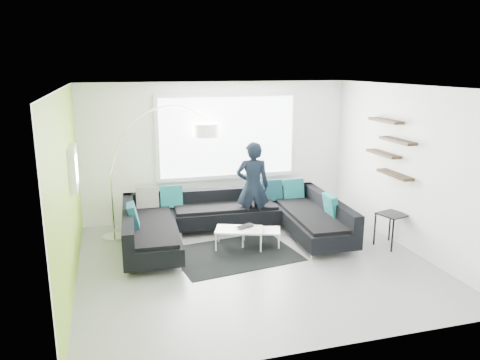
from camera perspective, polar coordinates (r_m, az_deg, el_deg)
The scene contains 9 objects.
ground at distance 7.72m, azimuth 1.71°, elevation -9.97°, with size 5.50×5.50×0.00m, color gray.
room_shell at distance 7.39m, azimuth 1.61°, elevation 3.66°, with size 5.54×5.04×2.82m.
sectional_sofa at distance 8.44m, azimuth -0.77°, elevation -5.17°, with size 3.97×2.57×0.83m.
rug at distance 8.01m, azimuth -0.63°, elevation -9.01°, with size 2.00×1.45×0.01m, color black.
coffee_table at distance 8.29m, azimuth 1.24°, elevation -6.96°, with size 1.05×0.61×0.34m, color white.
arc_lamp at distance 8.68m, azimuth -15.55°, elevation 0.55°, with size 2.25×0.95×2.39m, color silver, non-canonical shape.
side_table at distance 8.67m, azimuth 17.94°, elevation -5.81°, with size 0.44×0.44×0.60m, color black.
person at distance 8.91m, azimuth 1.56°, elevation -0.80°, with size 0.70×0.54×1.73m, color black.
laptop at distance 8.23m, azimuth 0.89°, elevation -5.75°, with size 0.42×0.37×0.03m, color black.
Camera 1 is at (-2.14, -6.73, 3.11)m, focal length 35.00 mm.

